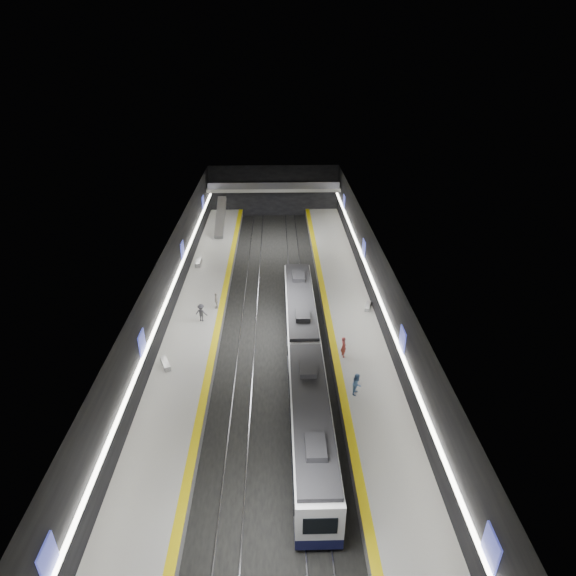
{
  "coord_description": "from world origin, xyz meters",
  "views": [
    {
      "loc": [
        0.39,
        -38.6,
        25.17
      ],
      "look_at": [
        1.48,
        5.53,
        2.2
      ],
      "focal_mm": 30.0,
      "sensor_mm": 36.0,
      "label": 1
    }
  ],
  "objects_px": {
    "passenger_right_b": "(357,384)",
    "passenger_left_b": "(201,313)",
    "train": "(304,360)",
    "bench_left_near": "(165,364)",
    "escalator": "(220,217)",
    "passenger_left_a": "(216,301)",
    "bench_right_far": "(368,306)",
    "passenger_right_a": "(344,347)",
    "bench_left_far": "(198,262)"
  },
  "relations": [
    {
      "from": "train",
      "to": "passenger_left_b",
      "type": "xyz_separation_m",
      "value": [
        -9.41,
        8.17,
        -0.3
      ]
    },
    {
      "from": "escalator",
      "to": "passenger_left_b",
      "type": "xyz_separation_m",
      "value": [
        0.59,
        -24.81,
        -1.0
      ]
    },
    {
      "from": "escalator",
      "to": "bench_left_near",
      "type": "distance_m",
      "value": 32.01
    },
    {
      "from": "passenger_right_a",
      "to": "passenger_left_a",
      "type": "distance_m",
      "value": 14.52
    },
    {
      "from": "passenger_right_b",
      "to": "passenger_left_b",
      "type": "relative_size",
      "value": 1.01
    },
    {
      "from": "escalator",
      "to": "passenger_right_b",
      "type": "height_order",
      "value": "escalator"
    },
    {
      "from": "bench_left_near",
      "to": "passenger_left_b",
      "type": "height_order",
      "value": "passenger_left_b"
    },
    {
      "from": "passenger_right_a",
      "to": "escalator",
      "type": "bearing_deg",
      "value": 8.96
    },
    {
      "from": "passenger_right_b",
      "to": "bench_right_far",
      "type": "bearing_deg",
      "value": 11.19
    },
    {
      "from": "bench_left_near",
      "to": "bench_left_far",
      "type": "relative_size",
      "value": 0.87
    },
    {
      "from": "bench_left_near",
      "to": "bench_right_far",
      "type": "distance_m",
      "value": 20.63
    },
    {
      "from": "train",
      "to": "passenger_left_a",
      "type": "height_order",
      "value": "train"
    },
    {
      "from": "bench_left_far",
      "to": "bench_right_far",
      "type": "bearing_deg",
      "value": -32.04
    },
    {
      "from": "escalator",
      "to": "bench_left_near",
      "type": "bearing_deg",
      "value": -92.65
    },
    {
      "from": "passenger_left_b",
      "to": "bench_right_far",
      "type": "bearing_deg",
      "value": -157.72
    },
    {
      "from": "train",
      "to": "passenger_left_b",
      "type": "height_order",
      "value": "train"
    },
    {
      "from": "bench_left_far",
      "to": "passenger_left_a",
      "type": "height_order",
      "value": "passenger_left_a"
    },
    {
      "from": "passenger_right_a",
      "to": "passenger_left_b",
      "type": "bearing_deg",
      "value": 50.0
    },
    {
      "from": "train",
      "to": "bench_right_far",
      "type": "distance_m",
      "value": 12.42
    },
    {
      "from": "passenger_left_b",
      "to": "passenger_left_a",
      "type": "bearing_deg",
      "value": -99.77
    },
    {
      "from": "bench_right_far",
      "to": "bench_left_far",
      "type": "bearing_deg",
      "value": 167.77
    },
    {
      "from": "passenger_right_a",
      "to": "train",
      "type": "bearing_deg",
      "value": 106.25
    },
    {
      "from": "bench_right_far",
      "to": "passenger_left_b",
      "type": "xyz_separation_m",
      "value": [
        -16.41,
        -2.05,
        0.69
      ]
    },
    {
      "from": "bench_left_far",
      "to": "escalator",
      "type": "bearing_deg",
      "value": 80.86
    },
    {
      "from": "bench_right_far",
      "to": "passenger_left_a",
      "type": "xyz_separation_m",
      "value": [
        -15.25,
        0.44,
        0.63
      ]
    },
    {
      "from": "escalator",
      "to": "passenger_left_a",
      "type": "bearing_deg",
      "value": -85.52
    },
    {
      "from": "train",
      "to": "bench_left_near",
      "type": "xyz_separation_m",
      "value": [
        -11.48,
        1.04,
        -0.98
      ]
    },
    {
      "from": "escalator",
      "to": "bench_right_far",
      "type": "distance_m",
      "value": 28.46
    },
    {
      "from": "passenger_right_a",
      "to": "bench_right_far",
      "type": "bearing_deg",
      "value": -38.09
    },
    {
      "from": "train",
      "to": "passenger_right_a",
      "type": "xyz_separation_m",
      "value": [
        3.43,
        2.04,
        -0.24
      ]
    },
    {
      "from": "escalator",
      "to": "passenger_left_b",
      "type": "bearing_deg",
      "value": -88.64
    },
    {
      "from": "bench_left_near",
      "to": "passenger_right_a",
      "type": "distance_m",
      "value": 14.96
    },
    {
      "from": "bench_right_far",
      "to": "passenger_left_a",
      "type": "distance_m",
      "value": 15.27
    },
    {
      "from": "escalator",
      "to": "passenger_left_a",
      "type": "distance_m",
      "value": 22.41
    },
    {
      "from": "bench_left_far",
      "to": "passenger_right_a",
      "type": "xyz_separation_m",
      "value": [
        15.04,
        -19.22,
        0.7
      ]
    },
    {
      "from": "bench_left_far",
      "to": "bench_right_far",
      "type": "distance_m",
      "value": 21.64
    },
    {
      "from": "bench_right_far",
      "to": "passenger_right_b",
      "type": "relative_size",
      "value": 0.95
    },
    {
      "from": "escalator",
      "to": "bench_right_far",
      "type": "relative_size",
      "value": 4.69
    },
    {
      "from": "bench_left_near",
      "to": "passenger_right_a",
      "type": "xyz_separation_m",
      "value": [
        14.91,
        1.0,
        0.73
      ]
    },
    {
      "from": "train",
      "to": "bench_left_near",
      "type": "distance_m",
      "value": 11.57
    },
    {
      "from": "passenger_right_b",
      "to": "passenger_right_a",
      "type": "bearing_deg",
      "value": 29.72
    },
    {
      "from": "passenger_left_a",
      "to": "passenger_left_b",
      "type": "relative_size",
      "value": 0.94
    },
    {
      "from": "passenger_right_a",
      "to": "passenger_right_b",
      "type": "height_order",
      "value": "passenger_right_a"
    },
    {
      "from": "train",
      "to": "passenger_left_a",
      "type": "bearing_deg",
      "value": 127.75
    },
    {
      "from": "train",
      "to": "passenger_right_a",
      "type": "height_order",
      "value": "train"
    },
    {
      "from": "bench_left_far",
      "to": "passenger_right_b",
      "type": "xyz_separation_m",
      "value": [
        15.45,
        -24.06,
        0.65
      ]
    },
    {
      "from": "passenger_left_b",
      "to": "bench_left_far",
      "type": "bearing_deg",
      "value": -65.34
    },
    {
      "from": "bench_left_far",
      "to": "passenger_right_b",
      "type": "relative_size",
      "value": 1.14
    },
    {
      "from": "escalator",
      "to": "train",
      "type": "bearing_deg",
      "value": -73.13
    },
    {
      "from": "train",
      "to": "bench_left_near",
      "type": "bearing_deg",
      "value": 174.81
    }
  ]
}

